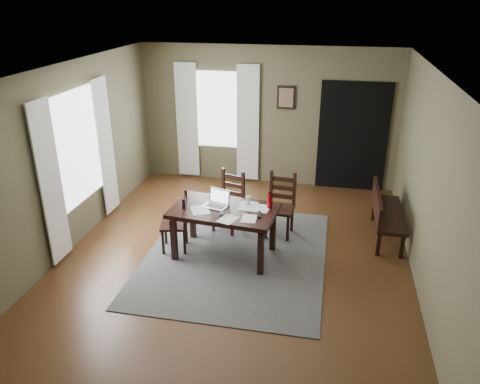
% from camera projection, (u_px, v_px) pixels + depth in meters
% --- Properties ---
extents(ground, '(5.00, 6.00, 0.01)m').
position_uv_depth(ground, '(236.00, 256.00, 6.94)').
color(ground, '#492C16').
extents(room_shell, '(5.02, 6.02, 2.71)m').
position_uv_depth(room_shell, '(236.00, 139.00, 6.22)').
color(room_shell, brown).
rests_on(room_shell, ground).
extents(rug, '(2.60, 3.20, 0.01)m').
position_uv_depth(rug, '(236.00, 255.00, 6.93)').
color(rug, '#464646').
rests_on(rug, ground).
extents(dining_table, '(1.57, 1.04, 0.74)m').
position_uv_depth(dining_table, '(224.00, 214.00, 6.70)').
color(dining_table, black).
rests_on(dining_table, rug).
extents(chair_end, '(0.47, 0.47, 0.90)m').
position_uv_depth(chair_end, '(177.00, 223.00, 6.94)').
color(chair_end, black).
rests_on(chair_end, rug).
extents(chair_back_left, '(0.52, 0.52, 0.97)m').
position_uv_depth(chair_back_left, '(229.00, 202.00, 7.55)').
color(chair_back_left, black).
rests_on(chair_back_left, rug).
extents(chair_back_right, '(0.47, 0.47, 0.99)m').
position_uv_depth(chair_back_right, '(280.00, 206.00, 7.38)').
color(chair_back_right, black).
rests_on(chair_back_right, rug).
extents(bench, '(0.44, 1.37, 0.77)m').
position_uv_depth(bench, '(384.00, 211.00, 7.27)').
color(bench, black).
rests_on(bench, ground).
extents(laptop, '(0.40, 0.35, 0.23)m').
position_uv_depth(laptop, '(217.00, 202.00, 6.74)').
color(laptop, '#B7B7BC').
rests_on(laptop, dining_table).
extents(computer_mouse, '(0.06, 0.10, 0.03)m').
position_uv_depth(computer_mouse, '(222.00, 214.00, 6.47)').
color(computer_mouse, '#3F3F42').
rests_on(computer_mouse, dining_table).
extents(tv_remote, '(0.07, 0.20, 0.02)m').
position_uv_depth(tv_remote, '(259.00, 215.00, 6.46)').
color(tv_remote, black).
rests_on(tv_remote, dining_table).
extents(drinking_glass, '(0.07, 0.07, 0.14)m').
position_uv_depth(drinking_glass, '(248.00, 200.00, 6.75)').
color(drinking_glass, silver).
rests_on(drinking_glass, dining_table).
extents(water_bottle, '(0.09, 0.09, 0.26)m').
position_uv_depth(water_bottle, '(270.00, 200.00, 6.64)').
color(water_bottle, '#A10C11').
rests_on(water_bottle, dining_table).
extents(paper_a, '(0.36, 0.39, 0.00)m').
position_uv_depth(paper_a, '(200.00, 210.00, 6.62)').
color(paper_a, white).
rests_on(paper_a, dining_table).
extents(paper_b, '(0.21, 0.27, 0.00)m').
position_uv_depth(paper_b, '(249.00, 219.00, 6.37)').
color(paper_b, white).
rests_on(paper_b, dining_table).
extents(paper_c, '(0.27, 0.35, 0.00)m').
position_uv_depth(paper_c, '(247.00, 206.00, 6.74)').
color(paper_c, white).
rests_on(paper_c, dining_table).
extents(paper_d, '(0.24, 0.30, 0.00)m').
position_uv_depth(paper_d, '(262.00, 208.00, 6.66)').
color(paper_d, white).
rests_on(paper_d, dining_table).
extents(paper_e, '(0.29, 0.33, 0.00)m').
position_uv_depth(paper_e, '(228.00, 219.00, 6.35)').
color(paper_e, white).
rests_on(paper_e, dining_table).
extents(window_left, '(0.01, 1.30, 1.70)m').
position_uv_depth(window_left, '(77.00, 148.00, 6.99)').
color(window_left, white).
rests_on(window_left, ground).
extents(window_back, '(1.00, 0.01, 1.50)m').
position_uv_depth(window_back, '(217.00, 110.00, 9.21)').
color(window_back, white).
rests_on(window_back, ground).
extents(curtain_left_near, '(0.03, 0.48, 2.30)m').
position_uv_depth(curtain_left_near, '(51.00, 184.00, 6.34)').
color(curtain_left_near, silver).
rests_on(curtain_left_near, ground).
extents(curtain_left_far, '(0.03, 0.48, 2.30)m').
position_uv_depth(curtain_left_far, '(106.00, 147.00, 7.82)').
color(curtain_left_far, silver).
rests_on(curtain_left_far, ground).
extents(curtain_back_left, '(0.44, 0.03, 2.30)m').
position_uv_depth(curtain_back_left, '(187.00, 121.00, 9.40)').
color(curtain_back_left, silver).
rests_on(curtain_back_left, ground).
extents(curtain_back_right, '(0.44, 0.03, 2.30)m').
position_uv_depth(curtain_back_right, '(248.00, 124.00, 9.17)').
color(curtain_back_right, silver).
rests_on(curtain_back_right, ground).
extents(framed_picture, '(0.34, 0.03, 0.44)m').
position_uv_depth(framed_picture, '(286.00, 98.00, 8.84)').
color(framed_picture, black).
rests_on(framed_picture, ground).
extents(doorway_back, '(1.30, 0.03, 2.10)m').
position_uv_depth(doorway_back, '(353.00, 137.00, 8.89)').
color(doorway_back, black).
rests_on(doorway_back, ground).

